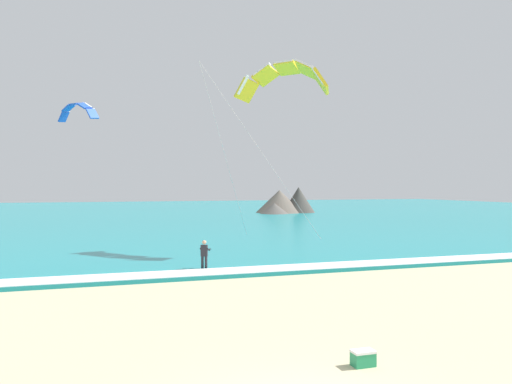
% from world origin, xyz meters
% --- Properties ---
extents(sea, '(200.00, 120.00, 0.20)m').
position_xyz_m(sea, '(0.00, 74.97, 0.10)').
color(sea, teal).
rests_on(sea, ground).
extents(surf_foam, '(200.00, 1.94, 0.04)m').
position_xyz_m(surf_foam, '(0.00, 15.97, 0.22)').
color(surf_foam, white).
rests_on(surf_foam, sea).
extents(surfboard, '(1.06, 1.44, 0.09)m').
position_xyz_m(surfboard, '(1.69, 17.17, 0.03)').
color(surfboard, '#239EC6').
rests_on(surfboard, ground).
extents(kitesurfer, '(0.67, 0.67, 1.69)m').
position_xyz_m(kitesurfer, '(1.70, 17.19, 0.94)').
color(kitesurfer, '#232328').
rests_on(kitesurfer, ground).
extents(kite_primary, '(8.99, 7.67, 11.60)m').
position_xyz_m(kite_primary, '(8.27, 22.58, 11.73)').
color(kite_primary, yellow).
extents(kite_distant, '(4.23, 4.78, 1.97)m').
position_xyz_m(kite_distant, '(-5.14, 47.97, 12.54)').
color(kite_distant, blue).
extents(headland_right, '(10.22, 9.42, 4.33)m').
position_xyz_m(headland_right, '(26.08, 67.86, 1.90)').
color(headland_right, '#665B51').
rests_on(headland_right, ground).
extents(cooler_box, '(0.58, 0.38, 0.40)m').
position_xyz_m(cooler_box, '(2.50, 2.30, 0.20)').
color(cooler_box, '#238E5B').
rests_on(cooler_box, ground).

